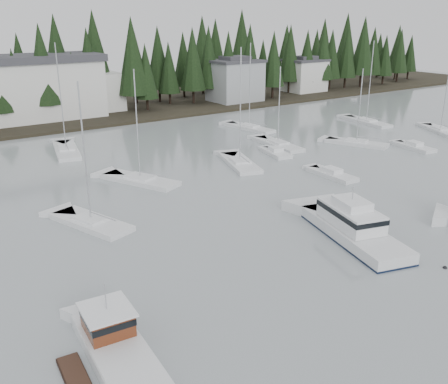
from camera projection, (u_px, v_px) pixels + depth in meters
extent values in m
cube|color=black|center=(39.00, 107.00, 102.15)|extent=(240.00, 54.00, 1.00)
cube|color=#999EA0|center=(235.00, 82.00, 105.34)|extent=(10.00, 8.00, 8.00)
cube|color=#38383D|center=(235.00, 61.00, 103.92)|extent=(10.60, 8.48, 0.50)
cube|color=#38383D|center=(235.00, 58.00, 103.72)|extent=(5.50, 4.40, 0.80)
cube|color=silver|center=(305.00, 76.00, 118.90)|extent=(9.00, 7.00, 7.00)
cube|color=#38383D|center=(305.00, 60.00, 117.65)|extent=(9.54, 7.42, 0.50)
cube|color=#38383D|center=(306.00, 58.00, 117.44)|extent=(4.95, 3.85, 0.80)
cube|color=silver|center=(30.00, 90.00, 86.02)|extent=(24.00, 10.00, 10.00)
cube|color=#38383D|center=(25.00, 59.00, 84.25)|extent=(25.00, 11.00, 1.20)
cube|color=silver|center=(93.00, 92.00, 94.53)|extent=(10.00, 8.00, 7.00)
cube|color=silver|center=(120.00, 359.00, 27.06)|extent=(3.68, 9.06, 1.28)
cube|color=silver|center=(119.00, 348.00, 26.83)|extent=(3.61, 8.88, 0.12)
cube|color=#45230D|center=(108.00, 321.00, 28.04)|extent=(2.63, 2.85, 1.38)
cube|color=white|center=(107.00, 309.00, 27.80)|extent=(2.96, 3.22, 0.12)
cube|color=black|center=(107.00, 317.00, 27.95)|extent=(2.69, 2.90, 0.39)
cylinder|color=#A5A8AD|center=(105.00, 296.00, 27.52)|extent=(0.08, 0.08, 1.57)
cube|color=black|center=(74.00, 376.00, 25.95)|extent=(1.44, 3.23, 0.54)
cube|color=silver|center=(353.00, 237.00, 41.87)|extent=(6.63, 12.34, 1.72)
cube|color=black|center=(353.00, 238.00, 41.92)|extent=(6.68, 12.41, 0.24)
cube|color=white|center=(351.00, 216.00, 41.84)|extent=(4.50, 6.71, 1.56)
cube|color=black|center=(351.00, 212.00, 41.72)|extent=(4.59, 6.78, 0.43)
cube|color=white|center=(352.00, 203.00, 41.47)|extent=(2.92, 3.54, 0.70)
cylinder|color=#A5A8AD|center=(353.00, 194.00, 41.18)|extent=(0.10, 0.10, 1.18)
cube|color=silver|center=(240.00, 165.00, 62.61)|extent=(5.65, 9.63, 1.05)
cube|color=white|center=(240.00, 160.00, 62.39)|extent=(2.93, 3.61, 0.30)
cylinder|color=#A5A8AD|center=(240.00, 106.00, 60.14)|extent=(0.14, 0.14, 13.73)
cube|color=silver|center=(366.00, 123.00, 86.98)|extent=(4.10, 10.54, 1.05)
cube|color=white|center=(367.00, 119.00, 86.77)|extent=(2.32, 3.72, 0.30)
cylinder|color=#A5A8AD|center=(370.00, 81.00, 84.59)|extent=(0.14, 0.14, 13.30)
cube|color=silver|center=(249.00, 129.00, 82.27)|extent=(3.74, 10.04, 1.05)
cube|color=white|center=(249.00, 125.00, 82.06)|extent=(2.16, 3.53, 0.30)
cylinder|color=#A5A8AD|center=(250.00, 86.00, 79.90)|extent=(0.14, 0.14, 13.17)
cube|color=silver|center=(67.00, 152.00, 68.50)|extent=(5.19, 11.00, 1.05)
cube|color=white|center=(66.00, 148.00, 68.28)|extent=(2.79, 3.97, 0.30)
cylinder|color=#A5A8AD|center=(61.00, 97.00, 65.99)|extent=(0.14, 0.14, 13.95)
cube|color=silver|center=(356.00, 145.00, 72.37)|extent=(5.80, 9.18, 1.05)
cube|color=white|center=(357.00, 140.00, 72.15)|extent=(2.82, 3.48, 0.30)
cylinder|color=#A5A8AD|center=(360.00, 106.00, 70.48)|extent=(0.14, 0.14, 10.29)
cube|color=silver|center=(440.00, 132.00, 80.29)|extent=(6.34, 9.22, 1.05)
cube|color=white|center=(441.00, 128.00, 80.07)|extent=(2.97, 3.54, 0.30)
cylinder|color=#A5A8AD|center=(447.00, 88.00, 77.94)|extent=(0.14, 0.14, 12.99)
cube|color=silver|center=(140.00, 182.00, 56.10)|extent=(6.49, 9.77, 1.05)
cube|color=white|center=(140.00, 177.00, 55.88)|extent=(3.15, 3.75, 0.30)
cylinder|color=#A5A8AD|center=(137.00, 125.00, 53.93)|extent=(0.14, 0.14, 11.93)
cube|color=silver|center=(278.00, 146.00, 71.69)|extent=(3.52, 9.80, 1.05)
cube|color=white|center=(278.00, 142.00, 71.47)|extent=(2.14, 3.42, 0.30)
cylinder|color=#A5A8AD|center=(279.00, 105.00, 69.74)|extent=(0.14, 0.14, 10.63)
cube|color=silver|center=(91.00, 225.00, 44.63)|extent=(5.37, 8.91, 1.05)
cube|color=white|center=(91.00, 218.00, 44.41)|extent=(2.80, 3.35, 0.30)
cylinder|color=#A5A8AD|center=(85.00, 154.00, 42.42)|extent=(0.14, 0.14, 12.18)
cube|color=silver|center=(332.00, 176.00, 58.09)|extent=(2.40, 6.66, 0.90)
cube|color=white|center=(332.00, 170.00, 57.86)|extent=(1.56, 2.16, 0.55)
cube|color=silver|center=(414.00, 148.00, 70.21)|extent=(3.10, 6.55, 0.90)
cube|color=white|center=(415.00, 143.00, 69.98)|extent=(1.77, 2.21, 0.55)
cube|color=silver|center=(276.00, 154.00, 67.20)|extent=(3.35, 5.90, 0.90)
cube|color=white|center=(276.00, 149.00, 66.97)|extent=(1.84, 2.06, 0.55)
sphere|color=black|center=(445.00, 268.00, 36.98)|extent=(0.35, 0.35, 0.35)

